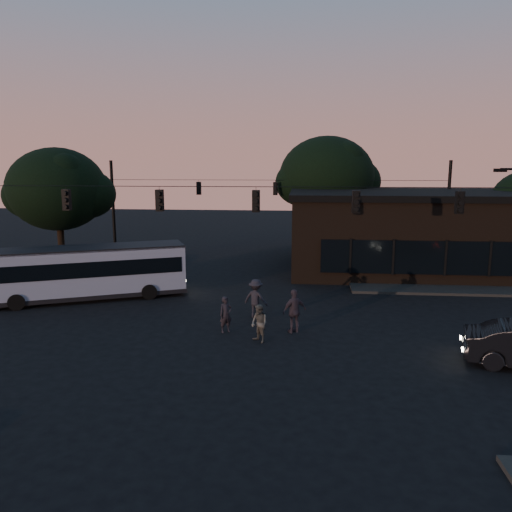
# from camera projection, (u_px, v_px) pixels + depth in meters

# --- Properties ---
(ground) EXTENTS (120.00, 120.00, 0.00)m
(ground) POSITION_uv_depth(u_px,v_px,m) (247.00, 348.00, 19.83)
(ground) COLOR black
(ground) RESTS_ON ground
(sidewalk_far_right) EXTENTS (14.00, 10.00, 0.15)m
(sidewalk_far_right) POSITION_uv_depth(u_px,v_px,m) (454.00, 276.00, 32.42)
(sidewalk_far_right) COLOR black
(sidewalk_far_right) RESTS_ON ground
(sidewalk_far_left) EXTENTS (14.00, 10.00, 0.15)m
(sidewalk_far_left) POSITION_uv_depth(u_px,v_px,m) (70.00, 268.00, 34.81)
(sidewalk_far_left) COLOR black
(sidewalk_far_left) RESTS_ON ground
(building) EXTENTS (15.40, 10.41, 5.40)m
(building) POSITION_uv_depth(u_px,v_px,m) (403.00, 231.00, 34.15)
(building) COLOR black
(building) RESTS_ON ground
(tree_behind) EXTENTS (7.60, 7.60, 9.43)m
(tree_behind) POSITION_uv_depth(u_px,v_px,m) (327.00, 177.00, 39.87)
(tree_behind) COLOR black
(tree_behind) RESTS_ON ground
(tree_left) EXTENTS (6.40, 6.40, 8.30)m
(tree_left) POSITION_uv_depth(u_px,v_px,m) (57.00, 189.00, 32.83)
(tree_left) COLOR black
(tree_left) RESTS_ON ground
(signal_rig_near) EXTENTS (26.24, 0.30, 7.50)m
(signal_rig_near) POSITION_uv_depth(u_px,v_px,m) (256.00, 225.00, 22.93)
(signal_rig_near) COLOR black
(signal_rig_near) RESTS_ON ground
(signal_rig_far) EXTENTS (26.24, 0.30, 7.50)m
(signal_rig_far) POSITION_uv_depth(u_px,v_px,m) (275.00, 203.00, 38.64)
(signal_rig_far) COLOR black
(signal_rig_far) RESTS_ON ground
(bus) EXTENTS (10.26, 6.23, 2.86)m
(bus) POSITION_uv_depth(u_px,v_px,m) (89.00, 270.00, 26.83)
(bus) COLOR gray
(bus) RESTS_ON ground
(pedestrian_a) EXTENTS (0.69, 0.64, 1.59)m
(pedestrian_a) POSITION_uv_depth(u_px,v_px,m) (226.00, 314.00, 21.60)
(pedestrian_a) COLOR black
(pedestrian_a) RESTS_ON ground
(pedestrian_b) EXTENTS (0.96, 0.97, 1.58)m
(pedestrian_b) POSITION_uv_depth(u_px,v_px,m) (259.00, 324.00, 20.39)
(pedestrian_b) COLOR #494842
(pedestrian_b) RESTS_ON ground
(pedestrian_c) EXTENTS (1.21, 0.99, 1.92)m
(pedestrian_c) POSITION_uv_depth(u_px,v_px,m) (294.00, 311.00, 21.54)
(pedestrian_c) COLOR #322933
(pedestrian_c) RESTS_ON ground
(pedestrian_d) EXTENTS (1.37, 1.06, 1.86)m
(pedestrian_d) POSITION_uv_depth(u_px,v_px,m) (256.00, 298.00, 23.68)
(pedestrian_d) COLOR black
(pedestrian_d) RESTS_ON ground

